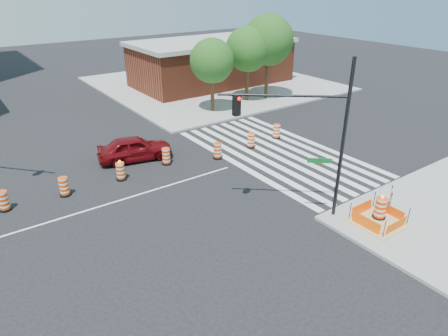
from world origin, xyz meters
The scene contains 20 objects.
ground centered at (0.00, 0.00, 0.00)m, with size 120.00×120.00×0.00m, color black.
sidewalk_ne centered at (18.00, 18.00, 0.07)m, with size 22.00×22.00×0.15m, color gray.
crosswalk_east centered at (10.95, 0.00, 0.01)m, with size 6.75×13.50×0.01m.
lane_centerline centered at (0.00, 0.00, 0.01)m, with size 14.00×0.12×0.01m, color silver.
excavation_pit centered at (9.00, -9.00, 0.22)m, with size 2.20×2.20×0.90m.
brick_storefront centered at (18.00, 18.00, 2.32)m, with size 16.50×8.50×4.60m.
red_coupe centered at (3.02, 4.28, 0.77)m, with size 1.82×4.51×1.54m, color #60080C.
signal_pole_se centered at (6.72, -6.37, 4.50)m, with size 4.33×3.65×7.32m.
pit_drum centered at (9.32, -8.83, 0.66)m, with size 0.62×0.62×1.22m.
barricade centered at (10.43, -8.61, 0.76)m, with size 0.81×0.54×1.10m.
tree_north_c centered at (12.48, 9.70, 4.09)m, with size 3.61×3.58×6.09m.
tree_north_d centered at (16.88, 10.62, 4.48)m, with size 3.92×3.92×6.67m.
tree_north_e centered at (18.91, 10.25, 5.09)m, with size 4.46×4.46×7.59m.
median_drum_2 centered at (-4.71, 2.37, 0.48)m, with size 0.60×0.60×1.02m.
median_drum_3 centered at (-1.89, 2.17, 0.48)m, with size 0.60×0.60×1.02m.
median_drum_4 centered at (1.21, 2.20, 0.49)m, with size 0.60×0.60×1.18m.
median_drum_5 centered at (4.28, 2.58, 0.48)m, with size 0.60×0.60×1.02m.
median_drum_6 centered at (7.31, 1.48, 0.48)m, with size 0.60×0.60×1.02m.
median_drum_7 centered at (10.16, 1.68, 0.48)m, with size 0.60×0.60×1.02m.
median_drum_8 centered at (12.72, 1.98, 0.48)m, with size 0.60×0.60×1.02m.
Camera 1 is at (-5.72, -17.52, 10.24)m, focal length 32.00 mm.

